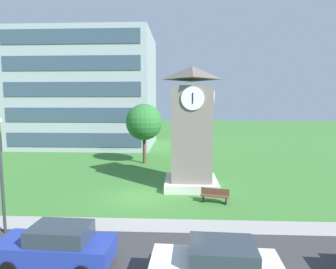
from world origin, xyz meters
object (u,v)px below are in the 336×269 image
(park_bench, at_px, (215,195))
(parked_car_blue, at_px, (57,246))
(street_lamp, at_px, (1,162))
(parked_car_white, at_px, (217,266))
(clock_tower, at_px, (192,135))
(tree_near_tower, at_px, (144,122))

(park_bench, relative_size, parked_car_blue, 0.41)
(street_lamp, bearing_deg, parked_car_white, -20.92)
(clock_tower, bearing_deg, street_lamp, -139.34)
(street_lamp, distance_m, parked_car_white, 10.83)
(clock_tower, xyz_separation_m, parked_car_white, (0.45, -11.77, -3.10))
(tree_near_tower, xyz_separation_m, parked_car_white, (5.07, -19.84, -3.46))
(park_bench, bearing_deg, parked_car_white, -96.31)
(parked_car_blue, bearing_deg, street_lamp, 144.90)
(street_lamp, height_order, tree_near_tower, tree_near_tower)
(street_lamp, height_order, parked_car_blue, street_lamp)
(clock_tower, distance_m, tree_near_tower, 9.30)
(street_lamp, xyz_separation_m, tree_near_tower, (4.73, 16.10, 0.78))
(street_lamp, relative_size, tree_near_tower, 0.91)
(street_lamp, height_order, parked_car_white, street_lamp)
(park_bench, relative_size, street_lamp, 0.33)
(park_bench, distance_m, parked_car_blue, 10.15)
(clock_tower, distance_m, parked_car_blue, 12.45)
(tree_near_tower, bearing_deg, clock_tower, -60.22)
(parked_car_blue, bearing_deg, tree_near_tower, 87.20)
(tree_near_tower, bearing_deg, parked_car_white, -75.66)
(clock_tower, bearing_deg, parked_car_blue, -117.34)
(parked_car_blue, bearing_deg, park_bench, 46.91)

